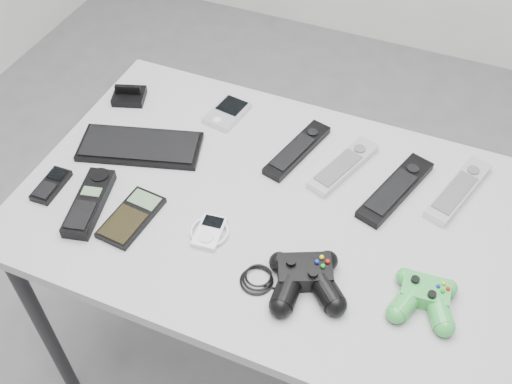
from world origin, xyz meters
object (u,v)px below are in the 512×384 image
at_px(pda, 227,112).
at_px(controller_green, 424,297).
at_px(remote_black_b, 396,189).
at_px(remote_silver_b, 458,190).
at_px(calculator, 131,217).
at_px(remote_silver_a, 343,165).
at_px(mp3_player, 209,232).
at_px(mobile_phone, 51,185).
at_px(remote_black_a, 297,150).
at_px(desk, 274,224).
at_px(cordless_handset, 89,202).
at_px(pda_keyboard, 140,146).
at_px(controller_black, 305,278).

height_order(pda, controller_green, controller_green).
height_order(remote_black_b, remote_silver_b, same).
bearing_deg(calculator, remote_silver_a, 45.83).
bearing_deg(pda, mp3_player, -62.07).
xyz_separation_m(pda, remote_silver_a, (0.32, -0.07, 0.00)).
distance_m(pda, mobile_phone, 0.45).
height_order(remote_black_a, calculator, remote_black_a).
distance_m(remote_black_b, remote_silver_b, 0.14).
height_order(desk, remote_black_a, remote_black_a).
distance_m(remote_silver_a, cordless_handset, 0.57).
xyz_separation_m(mobile_phone, controller_green, (0.82, 0.02, 0.01)).
height_order(desk, pda, pda).
distance_m(desk, pda, 0.33).
distance_m(pda_keyboard, remote_silver_b, 0.73).
bearing_deg(calculator, pda, 88.36).
relative_size(remote_black_a, cordless_handset, 1.15).
xyz_separation_m(remote_silver_a, cordless_handset, (-0.47, -0.32, 0.00)).
bearing_deg(remote_silver_b, pda, -166.81).
xyz_separation_m(desk, remote_black_b, (0.23, 0.14, 0.07)).
bearing_deg(pda, desk, -37.69).
xyz_separation_m(remote_silver_a, remote_silver_b, (0.25, 0.03, -0.00)).
relative_size(calculator, controller_black, 0.62).
height_order(desk, remote_silver_a, remote_silver_a).
height_order(cordless_handset, controller_green, controller_green).
distance_m(pda, mp3_player, 0.38).
distance_m(mp3_player, controller_black, 0.23).
bearing_deg(controller_green, remote_black_a, 136.52).
distance_m(remote_black_a, mp3_player, 0.31).
xyz_separation_m(pda, remote_black_b, (0.45, -0.09, 0.00)).
bearing_deg(mp3_player, mobile_phone, 176.22).
bearing_deg(desk, cordless_handset, -156.73).
relative_size(remote_black_a, remote_black_b, 0.90).
distance_m(cordless_handset, calculator, 0.10).
xyz_separation_m(pda_keyboard, mp3_player, (0.26, -0.17, -0.00)).
height_order(calculator, mp3_player, same).
relative_size(cordless_handset, controller_green, 1.38).
bearing_deg(remote_black_a, controller_black, -53.13).
bearing_deg(cordless_handset, mobile_phone, 159.22).
relative_size(remote_silver_a, remote_black_b, 0.87).
height_order(pda_keyboard, remote_silver_a, remote_silver_a).
distance_m(remote_black_b, controller_black, 0.32).
relative_size(cordless_handset, mp3_player, 2.15).
bearing_deg(calculator, pda_keyboard, 120.37).
distance_m(remote_silver_a, remote_black_a, 0.11).
distance_m(calculator, controller_black, 0.39).
height_order(pda, calculator, pda).
bearing_deg(pda, controller_black, -40.11).
xyz_separation_m(remote_silver_a, mp3_player, (-0.20, -0.29, -0.00)).
bearing_deg(remote_silver_a, pda, -172.31).
relative_size(pda, mp3_player, 1.34).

